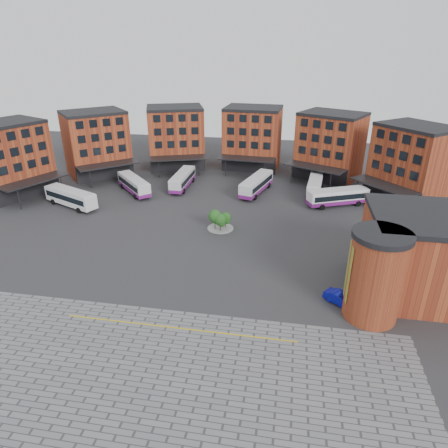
% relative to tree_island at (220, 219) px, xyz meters
% --- Properties ---
extents(ground, '(160.00, 160.00, 0.00)m').
position_rel_tree_island_xyz_m(ground, '(-2.01, -11.56, -1.93)').
color(ground, '#28282B').
rests_on(ground, ground).
extents(paving_zone, '(50.00, 22.00, 0.02)m').
position_rel_tree_island_xyz_m(paving_zone, '(-0.01, -33.56, -1.92)').
color(paving_zone, slate).
rests_on(paving_zone, ground).
extents(yellow_line, '(26.00, 0.15, 0.02)m').
position_rel_tree_island_xyz_m(yellow_line, '(-0.01, -25.56, -1.90)').
color(yellow_line, gold).
rests_on(yellow_line, paving_zone).
extents(main_building, '(94.14, 42.48, 14.60)m').
position_rel_tree_island_xyz_m(main_building, '(-6.78, 26.68, 5.30)').
color(main_building, '#9A4221').
rests_on(main_building, ground).
extents(east_building, '(17.40, 15.40, 10.60)m').
position_rel_tree_island_xyz_m(east_building, '(26.70, -14.62, 3.37)').
color(east_building, '#9A4221').
rests_on(east_building, ground).
extents(tree_island, '(4.40, 4.40, 3.58)m').
position_rel_tree_island_xyz_m(tree_island, '(0.00, 0.00, 0.00)').
color(tree_island, gray).
rests_on(tree_island, ground).
extents(bus_a, '(12.04, 7.38, 3.38)m').
position_rel_tree_island_xyz_m(bus_a, '(-29.68, 5.29, 0.08)').
color(bus_a, silver).
rests_on(bus_a, ground).
extents(bus_b, '(9.90, 10.35, 3.28)m').
position_rel_tree_island_xyz_m(bus_b, '(-20.77, 14.64, -0.15)').
color(bus_b, silver).
rests_on(bus_b, ground).
extents(bus_c, '(3.09, 11.66, 3.27)m').
position_rel_tree_island_xyz_m(bus_c, '(-11.68, 19.45, -0.15)').
color(bus_c, silver).
rests_on(bus_c, ground).
extents(bus_d, '(6.10, 12.57, 3.46)m').
position_rel_tree_island_xyz_m(bus_d, '(4.23, 18.83, -0.05)').
color(bus_d, silver).
rests_on(bus_d, ground).
extents(bus_e, '(3.84, 11.70, 3.24)m').
position_rel_tree_island_xyz_m(bus_e, '(16.16, 20.63, -0.17)').
color(bus_e, white).
rests_on(bus_e, ground).
extents(bus_f, '(11.90, 7.24, 3.33)m').
position_rel_tree_island_xyz_m(bus_f, '(20.19, 14.37, -0.12)').
color(bus_f, white).
rests_on(bus_f, ground).
extents(blue_car, '(4.59, 4.13, 1.51)m').
position_rel_tree_island_xyz_m(blue_car, '(18.16, -18.06, -1.17)').
color(blue_car, '#0B109A').
rests_on(blue_car, ground).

